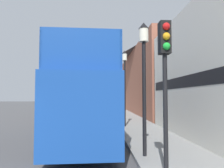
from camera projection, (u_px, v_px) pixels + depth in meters
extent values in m
plane|color=#4C4C4F|center=(70.00, 115.00, 24.79)|extent=(144.00, 144.00, 0.00)
cube|color=gray|center=(125.00, 117.00, 22.13)|extent=(2.83, 108.00, 0.14)
cube|color=black|center=(191.00, 81.00, 9.63)|extent=(0.12, 11.75, 0.55)
cube|color=#935642|center=(152.00, 83.00, 29.14)|extent=(6.00, 24.82, 7.79)
pyramid|color=#383333|center=(152.00, 46.00, 29.43)|extent=(6.00, 24.82, 2.23)
cube|color=#19479E|center=(85.00, 107.00, 10.77)|extent=(2.80, 9.79, 2.55)
cube|color=orange|center=(85.00, 105.00, 10.30)|extent=(2.66, 5.43, 0.45)
cube|color=black|center=(86.00, 92.00, 10.82)|extent=(2.80, 9.02, 0.70)
cube|color=#19479E|center=(86.00, 81.00, 10.85)|extent=(2.77, 9.02, 0.10)
cube|color=#19479E|center=(62.00, 67.00, 10.78)|extent=(0.41, 8.93, 1.20)
cube|color=#19479E|center=(109.00, 68.00, 11.00)|extent=(0.41, 8.93, 1.20)
cube|color=#19479E|center=(82.00, 48.00, 6.48)|extent=(2.44, 0.16, 1.20)
cube|color=#19479E|center=(87.00, 75.00, 14.65)|extent=(2.49, 1.45, 1.20)
cylinder|color=black|center=(69.00, 122.00, 13.60)|extent=(0.32, 1.09, 1.08)
cylinder|color=black|center=(104.00, 121.00, 13.81)|extent=(0.32, 1.09, 1.08)
cylinder|color=black|center=(52.00, 140.00, 7.81)|extent=(0.32, 1.09, 1.08)
cylinder|color=black|center=(113.00, 139.00, 8.02)|extent=(0.32, 1.09, 1.08)
cube|color=black|center=(101.00, 115.00, 18.39)|extent=(1.87, 4.38, 0.73)
cube|color=black|center=(101.00, 107.00, 18.30)|extent=(1.56, 2.14, 0.59)
cylinder|color=black|center=(91.00, 116.00, 19.62)|extent=(0.23, 0.64, 0.63)
cylinder|color=black|center=(108.00, 116.00, 19.78)|extent=(0.23, 0.64, 0.63)
cylinder|color=black|center=(92.00, 120.00, 16.97)|extent=(0.23, 0.64, 0.63)
cylinder|color=black|center=(111.00, 119.00, 17.13)|extent=(0.23, 0.64, 0.63)
cylinder|color=black|center=(165.00, 113.00, 5.58)|extent=(0.12, 0.12, 3.07)
cube|color=black|center=(164.00, 38.00, 5.69)|extent=(0.28, 0.31, 0.85)
sphere|color=red|center=(166.00, 26.00, 5.54)|extent=(0.19, 0.19, 0.19)
sphere|color=orange|center=(166.00, 36.00, 5.53)|extent=(0.19, 0.19, 0.19)
sphere|color=green|center=(167.00, 46.00, 5.51)|extent=(0.19, 0.19, 0.19)
cylinder|color=black|center=(144.00, 98.00, 7.34)|extent=(0.13, 0.13, 3.84)
cylinder|color=silver|center=(144.00, 35.00, 7.46)|extent=(0.32, 0.32, 0.45)
cone|color=black|center=(144.00, 26.00, 7.48)|extent=(0.35, 0.35, 0.22)
cylinder|color=black|center=(125.00, 93.00, 14.56)|extent=(0.13, 0.13, 4.40)
cylinder|color=silver|center=(125.00, 57.00, 14.70)|extent=(0.32, 0.32, 0.45)
cone|color=black|center=(125.00, 52.00, 14.72)|extent=(0.35, 0.35, 0.22)
cylinder|color=black|center=(118.00, 97.00, 21.74)|extent=(0.13, 0.13, 3.90)
cylinder|color=silver|center=(118.00, 75.00, 21.87)|extent=(0.32, 0.32, 0.45)
cone|color=black|center=(118.00, 72.00, 21.89)|extent=(0.35, 0.35, 0.22)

